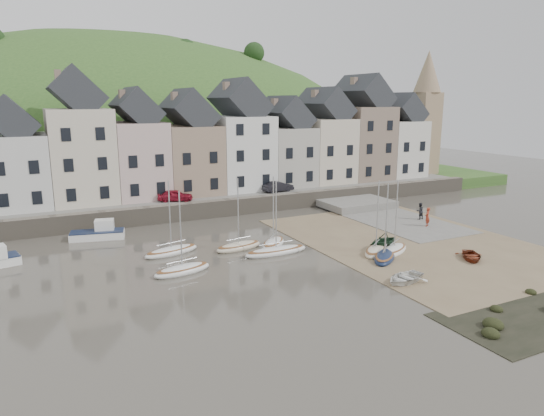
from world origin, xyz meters
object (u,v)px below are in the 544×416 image
car_right (278,186)px  rowboat_green (384,240)px  rowboat_white (405,278)px  person_dark (420,211)px  person_red (427,217)px  car_left (175,195)px  rowboat_red (471,256)px  sailboat_0 (172,251)px

car_right → rowboat_green: bearing=173.2°
rowboat_white → person_dark: bearing=121.1°
rowboat_green → person_red: (8.68, 4.01, 0.23)m
car_right → person_red: bearing=-158.6°
rowboat_white → person_red: person_red is taller
rowboat_green → car_left: (-12.28, 20.22, 1.41)m
rowboat_green → car_right: 20.27m
person_dark → rowboat_red: bearing=61.9°
sailboat_0 → person_dark: 26.48m
rowboat_white → rowboat_red: rowboat_white is taller
rowboat_white → person_red: (12.39, 10.79, 0.67)m
person_dark → rowboat_white: bearing=41.6°
car_left → rowboat_red: bearing=-127.1°
rowboat_white → rowboat_green: (3.71, 6.78, 0.44)m
person_dark → car_left: bearing=-33.9°
rowboat_red → rowboat_white: bearing=-133.9°
rowboat_white → person_red: 16.45m
rowboat_green → sailboat_0: bearing=-122.3°
car_right → rowboat_white: bearing=165.7°
rowboat_green → rowboat_white: bearing=-38.3°
rowboat_green → car_right: (0.35, 20.22, 1.40)m
rowboat_green → person_red: person_red is taller
rowboat_white → person_dark: size_ratio=1.85×
sailboat_0 → rowboat_green: sailboat_0 is taller
sailboat_0 → person_dark: sailboat_0 is taller
rowboat_green → person_red: bearing=105.2°
person_red → person_dark: 2.89m
person_red → sailboat_0: bearing=-38.5°
rowboat_red → person_dark: person_dark is taller
rowboat_white → rowboat_green: 7.75m
person_dark → rowboat_green: bearing=30.6°
sailboat_0 → car_right: 21.50m
person_red → rowboat_red: bearing=33.2°
rowboat_white → rowboat_red: 8.22m
sailboat_0 → car_left: (4.11, 13.35, 1.98)m
rowboat_green → car_right: car_right is taller
rowboat_green → person_dark: bearing=113.4°
sailboat_0 → rowboat_white: (12.68, -13.65, 0.14)m
person_red → car_left: (-20.96, 16.22, 1.18)m
car_right → person_dark: bearing=-150.4°
rowboat_red → person_dark: size_ratio=1.65×
sailboat_0 → rowboat_red: sailboat_0 is taller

